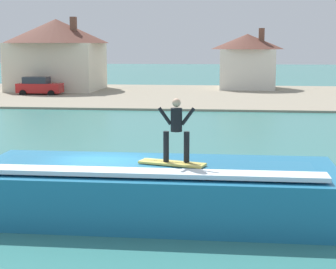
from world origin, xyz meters
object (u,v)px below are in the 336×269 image
Objects in this scene: wave_crest at (156,190)px; surfboard at (172,163)px; car_near_shore at (39,86)px; surfer at (176,127)px; house_with_chimney at (57,51)px; house_small_cottage at (247,59)px.

wave_crest is 1.11m from surfboard.
surfboard is 0.46× the size of car_near_shore.
surfer is 0.16× the size of house_with_chimney.
car_near_shore is 0.38× the size of house_with_chimney.
wave_crest is at bearing -94.52° from house_small_cottage.
wave_crest is 0.93× the size of house_with_chimney.
surfer reaches higher than wave_crest.
car_near_shore is at bearing 114.38° from surfer.
house_small_cottage is (20.12, 9.86, 2.45)m from car_near_shore.
house_small_cottage is at bearing 86.14° from surfboard.
surfboard is at bearing -65.78° from car_near_shore.
wave_crest is 1.30× the size of house_small_cottage.
surfer is (0.11, 0.03, 1.02)m from surfboard.
house_with_chimney reaches higher than car_near_shore.
house_small_cottage is at bearing 11.69° from house_with_chimney.
surfboard is 46.56m from house_with_chimney.
car_near_shore is 0.54× the size of house_small_cottage.
wave_crest is at bearing -69.15° from house_with_chimney.
house_with_chimney reaches higher than wave_crest.
surfboard is (0.52, -0.42, 0.88)m from wave_crest.
house_with_chimney is 20.51m from house_small_cottage.
surfboard is 1.03m from surfer.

